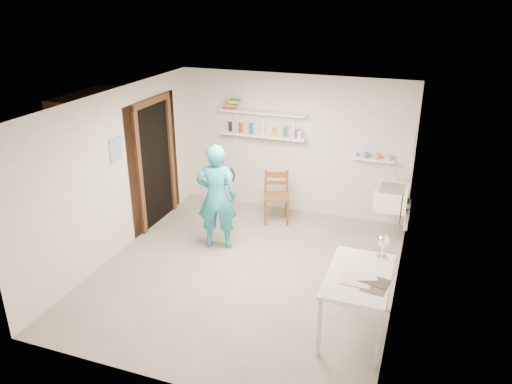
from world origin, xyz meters
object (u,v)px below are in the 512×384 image
(belfast_sink, at_px, (392,197))
(work_table, at_px, (356,303))
(man, at_px, (217,197))
(desk_lamp, at_px, (383,241))
(wooden_chair, at_px, (276,196))
(wall_clock, at_px, (225,176))

(belfast_sink, distance_m, work_table, 2.53)
(man, height_order, desk_lamp, man)
(wooden_chair, relative_size, work_table, 0.79)
(work_table, bearing_deg, wall_clock, 145.13)
(work_table, bearing_deg, belfast_sink, 87.49)
(wooden_chair, height_order, desk_lamp, desk_lamp)
(work_table, bearing_deg, wooden_chair, 124.89)
(belfast_sink, distance_m, man, 2.68)
(desk_lamp, bearing_deg, wall_clock, 155.50)
(wall_clock, distance_m, wooden_chair, 1.23)
(man, height_order, wall_clock, man)
(work_table, height_order, desk_lamp, desk_lamp)
(wall_clock, distance_m, work_table, 2.84)
(belfast_sink, distance_m, desk_lamp, 2.07)
(man, relative_size, work_table, 1.42)
(wall_clock, relative_size, desk_lamp, 2.04)
(wooden_chair, xyz_separation_m, desk_lamp, (1.93, -2.04, 0.53))
(belfast_sink, height_order, work_table, belfast_sink)
(wooden_chair, relative_size, desk_lamp, 6.34)
(belfast_sink, bearing_deg, wall_clock, -158.57)
(wall_clock, bearing_deg, man, -119.00)
(belfast_sink, height_order, wooden_chair, wooden_chair)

